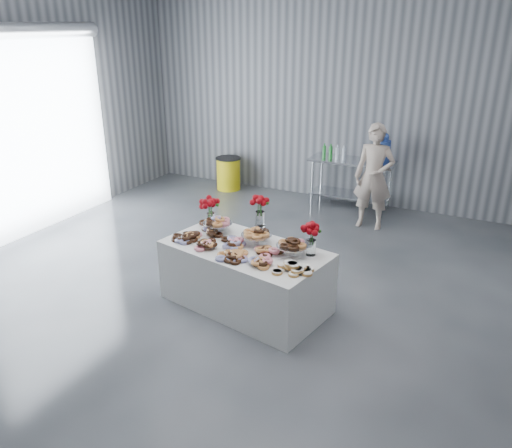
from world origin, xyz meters
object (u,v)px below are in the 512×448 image
at_px(display_table, 245,276).
at_px(person, 374,177).
at_px(prep_table, 351,175).
at_px(trash_barrel, 228,173).
at_px(water_jug, 382,149).

xyz_separation_m(display_table, person, (0.70, 3.13, 0.48)).
relative_size(prep_table, person, 0.87).
xyz_separation_m(prep_table, person, (0.57, -0.73, 0.24)).
relative_size(prep_table, trash_barrel, 2.29).
distance_m(prep_table, water_jug, 0.73).
bearing_deg(trash_barrel, display_table, -58.00).
height_order(display_table, trash_barrel, display_table).
height_order(water_jug, trash_barrel, water_jug).
relative_size(water_jug, trash_barrel, 0.85).
distance_m(water_jug, trash_barrel, 3.14).
height_order(prep_table, person, person).
bearing_deg(display_table, prep_table, 88.08).
relative_size(water_jug, person, 0.32).
relative_size(person, trash_barrel, 2.62).
bearing_deg(prep_table, trash_barrel, -179.50).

